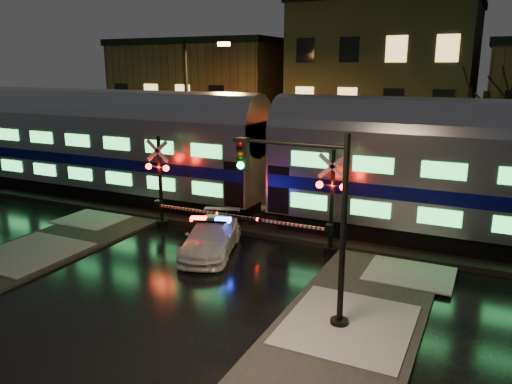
# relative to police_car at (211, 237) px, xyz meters

# --- Properties ---
(ground) EXTENTS (120.00, 120.00, 0.00)m
(ground) POSITION_rel_police_car_xyz_m (0.14, -0.50, -0.67)
(ground) COLOR black
(ground) RESTS_ON ground
(ballast) EXTENTS (90.00, 4.20, 0.24)m
(ballast) POSITION_rel_police_car_xyz_m (0.14, 4.50, -0.55)
(ballast) COLOR black
(ballast) RESTS_ON ground
(building_left) EXTENTS (14.00, 10.00, 9.00)m
(building_left) POSITION_rel_police_car_xyz_m (-12.86, 21.50, 3.83)
(building_left) COLOR #533320
(building_left) RESTS_ON ground
(building_mid) EXTENTS (12.00, 11.00, 11.50)m
(building_mid) POSITION_rel_police_car_xyz_m (2.14, 22.00, 5.08)
(building_mid) COLOR brown
(building_mid) RESTS_ON ground
(train) EXTENTS (51.00, 3.12, 5.92)m
(train) POSITION_rel_police_car_xyz_m (0.54, 4.50, 2.71)
(train) COLOR black
(train) RESTS_ON ballast
(police_car) EXTENTS (3.18, 4.95, 1.49)m
(police_car) POSITION_rel_police_car_xyz_m (0.00, 0.00, 0.00)
(police_car) COLOR white
(police_car) RESTS_ON ground
(crossing_signal_right) EXTENTS (6.01, 0.67, 4.25)m
(crossing_signal_right) POSITION_rel_police_car_xyz_m (4.04, 1.81, 1.09)
(crossing_signal_right) COLOR black
(crossing_signal_right) RESTS_ON ground
(crossing_signal_left) EXTENTS (6.05, 0.67, 4.28)m
(crossing_signal_left) POSITION_rel_police_car_xyz_m (-3.46, 1.81, 1.10)
(crossing_signal_left) COLOR black
(crossing_signal_left) RESTS_ON ground
(traffic_light) EXTENTS (3.64, 0.68, 5.63)m
(traffic_light) POSITION_rel_police_car_xyz_m (5.52, -3.64, 2.32)
(traffic_light) COLOR black
(traffic_light) RESTS_ON ground
(streetlight) EXTENTS (2.96, 0.31, 8.86)m
(streetlight) POSITION_rel_police_car_xyz_m (-6.30, 8.50, 4.43)
(streetlight) COLOR black
(streetlight) RESTS_ON ground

